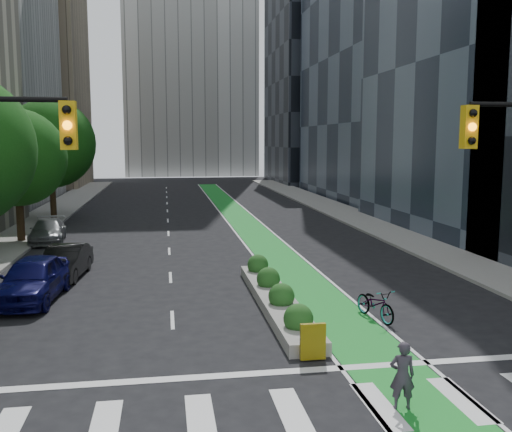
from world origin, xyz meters
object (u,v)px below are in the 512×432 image
object	(u,v)px
cyclist	(402,375)
parked_car_left_far	(48,231)
bicycle	(375,304)
parked_car_left_near	(33,279)
parked_car_left_mid	(65,262)
median_planter	(276,296)

from	to	relation	value
cyclist	parked_car_left_far	bearing A→B (deg)	-53.24
bicycle	parked_car_left_near	world-z (taller)	parked_car_left_near
bicycle	cyclist	world-z (taller)	cyclist
bicycle	parked_car_left_mid	world-z (taller)	parked_car_left_mid
parked_car_left_near	parked_car_left_far	xyz separation A→B (m)	(-1.94, 12.85, -0.16)
cyclist	bicycle	bearing A→B (deg)	-96.26
parked_car_left_near	parked_car_left_far	size ratio (longest dim) A/B	1.05
parked_car_left_near	parked_car_left_mid	size ratio (longest dim) A/B	1.13
median_planter	parked_car_left_near	xyz separation A→B (m)	(-8.76, 2.11, 0.46)
bicycle	parked_car_left_far	distance (m)	21.81
median_planter	parked_car_left_near	size ratio (longest dim) A/B	2.11
bicycle	cyclist	xyz separation A→B (m)	(-1.76, -6.22, 0.24)
parked_car_left_mid	parked_car_left_near	bearing A→B (deg)	-93.67
cyclist	parked_car_left_near	bearing A→B (deg)	-36.44
bicycle	parked_car_left_mid	distance (m)	13.56
median_planter	parked_car_left_far	size ratio (longest dim) A/B	2.22
bicycle	parked_car_left_far	xyz separation A→B (m)	(-13.70, 16.97, 0.14)
parked_car_left_mid	parked_car_left_far	distance (m)	9.65
cyclist	parked_car_left_near	world-z (taller)	parked_car_left_near
parked_car_left_near	parked_car_left_far	world-z (taller)	parked_car_left_near
bicycle	parked_car_left_near	distance (m)	12.47
parked_car_left_near	parked_car_left_mid	world-z (taller)	parked_car_left_near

